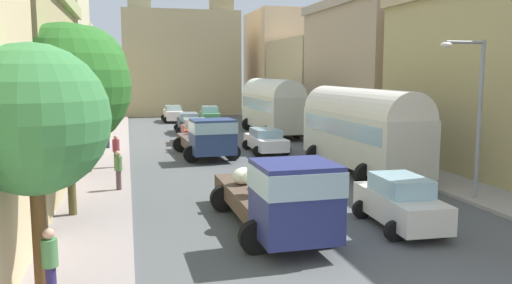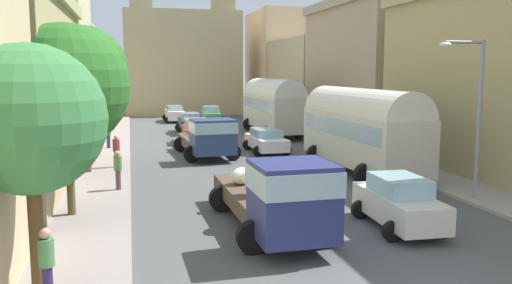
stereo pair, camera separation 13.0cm
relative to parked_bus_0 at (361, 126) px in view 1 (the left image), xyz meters
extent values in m
plane|color=#4C4F51|center=(-4.72, 11.99, -2.25)|extent=(154.00, 154.00, 0.00)
cube|color=gray|center=(-11.97, 11.99, -2.18)|extent=(2.50, 70.00, 0.14)
cube|color=gray|center=(2.53, 11.99, -2.18)|extent=(2.50, 70.00, 0.14)
cube|color=tan|center=(-15.61, 0.52, 1.54)|extent=(4.76, 13.49, 7.57)
cube|color=beige|center=(-15.29, 12.76, 4.51)|extent=(4.13, 10.08, 13.52)
cube|color=#C7C18F|center=(-15.80, 25.48, 1.99)|extent=(5.14, 13.90, 8.48)
cube|color=beige|center=(-15.31, 39.13, 1.56)|extent=(4.17, 12.75, 7.63)
cube|color=tan|center=(6.56, -1.18, 1.94)|extent=(5.58, 12.81, 8.39)
cube|color=tan|center=(6.55, 12.73, 2.44)|extent=(5.56, 13.03, 9.37)
cube|color=tan|center=(6.55, 12.73, 7.45)|extent=(6.11, 13.03, 0.65)
cube|color=tan|center=(6.18, 25.51, 1.71)|extent=(4.81, 11.89, 7.92)
cube|color=#DAB78D|center=(6.20, 37.32, 3.65)|extent=(4.85, 10.38, 11.79)
cube|color=tan|center=(-4.72, 37.39, 3.48)|extent=(12.77, 6.62, 11.45)
cube|color=tan|center=(-9.20, 35.73, 5.54)|extent=(2.38, 2.38, 15.58)
cube|color=tan|center=(-0.25, 35.73, 5.54)|extent=(2.38, 2.38, 15.58)
cube|color=beige|center=(0.00, 0.00, -0.55)|extent=(2.54, 9.26, 2.40)
cylinder|color=silver|center=(0.00, 0.00, 0.65)|extent=(2.49, 9.07, 2.32)
cube|color=#99B7C6|center=(0.00, 0.00, -0.02)|extent=(2.57, 8.52, 0.77)
cylinder|color=black|center=(-1.18, 2.84, -1.75)|extent=(1.00, 0.35, 1.00)
cylinder|color=black|center=(1.07, 2.88, -1.75)|extent=(1.00, 0.35, 1.00)
cylinder|color=black|center=(-1.07, -2.88, -1.75)|extent=(1.00, 0.35, 1.00)
cylinder|color=black|center=(1.18, -2.84, -1.75)|extent=(1.00, 0.35, 1.00)
cube|color=beige|center=(0.05, 15.96, -0.46)|extent=(2.44, 9.93, 2.58)
cylinder|color=silver|center=(0.05, 15.96, 0.83)|extent=(2.39, 9.73, 2.39)
cube|color=#99B7C6|center=(0.05, 15.96, 0.11)|extent=(2.49, 9.13, 0.83)
cylinder|color=black|center=(-1.11, 19.04, -1.75)|extent=(1.00, 0.35, 1.00)
cylinder|color=black|center=(1.20, 19.04, -1.75)|extent=(1.00, 0.35, 1.00)
cylinder|color=black|center=(-1.11, 12.88, -1.75)|extent=(1.00, 0.35, 1.00)
cylinder|color=black|center=(1.20, 12.88, -1.75)|extent=(1.00, 0.35, 1.00)
cube|color=navy|center=(-6.55, -9.92, -0.79)|extent=(2.07, 2.08, 2.02)
cube|color=#99B7C6|center=(-6.55, -9.92, -0.22)|extent=(2.12, 2.17, 0.65)
cube|color=brown|center=(-6.60, -6.28, -1.53)|extent=(2.13, 5.27, 0.55)
ellipsoid|color=silver|center=(-7.00, -5.61, -0.96)|extent=(1.07, 1.06, 0.58)
ellipsoid|color=beige|center=(-6.27, -7.23, -1.00)|extent=(0.99, 1.00, 0.50)
ellipsoid|color=beige|center=(-6.29, -7.92, -1.03)|extent=(0.87, 0.75, 0.44)
ellipsoid|color=beige|center=(-7.05, -7.36, -0.66)|extent=(0.94, 1.06, 0.49)
ellipsoid|color=beige|center=(-6.17, -6.33, -0.64)|extent=(1.11, 1.09, 0.51)
cylinder|color=black|center=(-5.53, -9.65, -1.80)|extent=(0.90, 0.31, 0.90)
cylinder|color=black|center=(-7.57, -9.69, -1.80)|extent=(0.90, 0.31, 0.90)
cylinder|color=black|center=(-5.60, -5.28, -1.80)|extent=(0.90, 0.32, 0.90)
cylinder|color=black|center=(-7.64, -5.31, -1.80)|extent=(0.90, 0.32, 0.90)
cube|color=navy|center=(-6.38, 4.62, -0.87)|extent=(2.35, 2.01, 1.86)
cube|color=#99B7C6|center=(-6.38, 4.62, -0.35)|extent=(2.39, 2.09, 0.59)
cube|color=#4F3F3B|center=(-6.56, 7.83, -1.53)|extent=(2.49, 4.66, 0.55)
ellipsoid|color=silver|center=(-6.48, 6.88, -1.00)|extent=(0.73, 0.90, 0.51)
ellipsoid|color=silver|center=(-6.56, 8.61, -0.97)|extent=(0.99, 0.95, 0.55)
ellipsoid|color=beige|center=(-6.84, 9.23, -0.96)|extent=(1.02, 1.06, 0.59)
ellipsoid|color=beige|center=(-6.49, 7.58, -0.55)|extent=(0.92, 1.05, 0.59)
ellipsoid|color=silver|center=(-6.35, 8.47, -0.58)|extent=(0.88, 0.73, 0.56)
cylinder|color=black|center=(-5.27, 4.86, -1.80)|extent=(0.90, 0.31, 0.90)
cylinder|color=black|center=(-7.51, 4.74, -1.80)|extent=(0.90, 0.31, 0.90)
cylinder|color=black|center=(-5.49, 8.71, -1.80)|extent=(0.90, 0.31, 0.90)
cylinder|color=black|center=(-7.73, 8.59, -1.80)|extent=(0.90, 0.31, 0.90)
cube|color=#AF3324|center=(-6.34, 12.29, -1.57)|extent=(1.91, 4.38, 0.82)
cube|color=#A4C3C3|center=(-6.34, 12.29, -0.87)|extent=(1.61, 2.31, 0.57)
cylinder|color=black|center=(-5.56, 10.91, -1.95)|extent=(0.60, 0.21, 0.60)
cylinder|color=black|center=(-7.26, 11.00, -1.95)|extent=(0.60, 0.21, 0.60)
cylinder|color=black|center=(-5.43, 13.58, -1.95)|extent=(0.60, 0.21, 0.60)
cylinder|color=black|center=(-7.13, 13.66, -1.95)|extent=(0.60, 0.21, 0.60)
cube|color=#212C32|center=(-6.10, 18.30, -1.56)|extent=(1.72, 4.39, 0.85)
cube|color=#93B0CF|center=(-6.10, 18.30, -0.89)|extent=(1.46, 2.30, 0.48)
cylinder|color=black|center=(-5.35, 16.93, -1.95)|extent=(0.60, 0.21, 0.60)
cylinder|color=black|center=(-6.93, 16.98, -1.95)|extent=(0.60, 0.21, 0.60)
cylinder|color=black|center=(-5.27, 19.62, -1.95)|extent=(0.60, 0.21, 0.60)
cylinder|color=black|center=(-6.85, 19.67, -1.95)|extent=(0.60, 0.21, 0.60)
cube|color=silver|center=(-6.48, 27.93, -1.56)|extent=(1.60, 4.39, 0.84)
cube|color=#9CBEBE|center=(-6.48, 27.93, -0.91)|extent=(1.39, 2.29, 0.46)
cylinder|color=black|center=(-5.69, 26.58, -1.95)|extent=(0.60, 0.21, 0.60)
cylinder|color=black|center=(-7.26, 26.57, -1.95)|extent=(0.60, 0.21, 0.60)
cylinder|color=black|center=(-5.71, 29.30, -1.95)|extent=(0.60, 0.21, 0.60)
cylinder|color=black|center=(-7.27, 29.29, -1.95)|extent=(0.60, 0.21, 0.60)
cube|color=silver|center=(-2.64, -8.49, -1.57)|extent=(1.70, 3.95, 0.81)
cube|color=#93BECC|center=(-2.64, -8.49, -0.89)|extent=(1.43, 2.08, 0.55)
cylinder|color=black|center=(-3.34, -7.25, -1.95)|extent=(0.60, 0.21, 0.60)
cylinder|color=black|center=(-1.83, -7.33, -1.95)|extent=(0.60, 0.21, 0.60)
cylinder|color=black|center=(-3.46, -9.66, -1.95)|extent=(0.60, 0.21, 0.60)
cylinder|color=black|center=(-1.95, -9.73, -1.95)|extent=(0.60, 0.21, 0.60)
cube|color=silver|center=(-2.75, 7.21, -1.64)|extent=(1.73, 4.33, 0.69)
cube|color=#90B5C4|center=(-2.75, 7.21, -1.05)|extent=(1.51, 2.26, 0.48)
cylinder|color=black|center=(-3.61, 8.55, -1.95)|extent=(0.60, 0.21, 0.60)
cylinder|color=black|center=(-1.92, 8.56, -1.95)|extent=(0.60, 0.21, 0.60)
cylinder|color=black|center=(-3.59, 5.87, -1.95)|extent=(0.60, 0.21, 0.60)
cylinder|color=black|center=(-1.90, 5.88, -1.95)|extent=(0.60, 0.21, 0.60)
cube|color=#488B56|center=(-3.32, 25.28, -1.59)|extent=(1.73, 3.79, 0.77)
cube|color=#95BFD1|center=(-3.32, 25.28, -0.91)|extent=(1.47, 1.99, 0.59)
cylinder|color=black|center=(-4.05, 26.47, -1.95)|extent=(0.60, 0.21, 0.60)
cylinder|color=black|center=(-2.48, 26.40, -1.95)|extent=(0.60, 0.21, 0.60)
cylinder|color=black|center=(-4.15, 24.16, -1.95)|extent=(0.60, 0.21, 0.60)
cylinder|color=black|center=(-2.58, 24.10, -1.95)|extent=(0.60, 0.21, 0.60)
cylinder|color=#447A48|center=(-12.36, -12.03, -1.00)|extent=(0.45, 0.45, 0.56)
sphere|color=tan|center=(-12.36, -12.03, -0.60)|extent=(0.23, 0.23, 0.23)
cylinder|color=#2B313D|center=(-12.01, 10.38, -2.18)|extent=(0.19, 0.19, 0.14)
cylinder|color=#2B313D|center=(-12.01, 10.38, -1.70)|extent=(0.29, 0.29, 0.81)
cylinder|color=#4C6E54|center=(-12.01, 10.38, -1.02)|extent=(0.45, 0.45, 0.55)
sphere|color=tan|center=(-12.01, 10.38, -0.64)|extent=(0.21, 0.21, 0.21)
cylinder|color=brown|center=(-11.19, -1.59, -2.18)|extent=(0.18, 0.18, 0.14)
cylinder|color=brown|center=(-11.19, -1.59, -1.72)|extent=(0.26, 0.26, 0.78)
cylinder|color=#537C44|center=(-11.19, -1.59, -1.04)|extent=(0.40, 0.40, 0.58)
sphere|color=tan|center=(-11.19, -1.59, -0.64)|extent=(0.22, 0.22, 0.22)
cylinder|color=slate|center=(-12.12, 13.43, -2.18)|extent=(0.19, 0.19, 0.14)
cylinder|color=slate|center=(-12.12, 13.43, -1.68)|extent=(0.31, 0.31, 0.86)
cylinder|color=#9C2C3C|center=(-12.12, 13.43, -0.95)|extent=(0.48, 0.48, 0.59)
sphere|color=tan|center=(-12.12, 13.43, -0.55)|extent=(0.21, 0.21, 0.21)
cylinder|color=#1C2D45|center=(-11.37, 3.55, -2.18)|extent=(0.19, 0.19, 0.14)
cylinder|color=#1C2D45|center=(-11.37, 3.55, -1.72)|extent=(0.28, 0.28, 0.78)
cylinder|color=maroon|center=(-11.37, 3.55, -1.03)|extent=(0.42, 0.42, 0.60)
sphere|color=tan|center=(-11.37, 3.55, -0.63)|extent=(0.21, 0.21, 0.21)
cylinder|color=gray|center=(1.78, -6.19, 0.73)|extent=(0.16, 0.16, 5.97)
cylinder|color=gray|center=(1.01, -6.19, 3.62)|extent=(1.53, 0.11, 0.11)
ellipsoid|color=silver|center=(0.25, -6.19, 3.52)|extent=(0.44, 0.28, 0.20)
cylinder|color=brown|center=(-12.62, -11.45, -0.89)|extent=(0.30, 0.30, 2.72)
sphere|color=#377A3F|center=(-12.62, -11.45, 1.63)|extent=(3.09, 3.09, 3.09)
cylinder|color=brown|center=(-12.62, -4.99, -0.83)|extent=(0.26, 0.26, 2.84)
sphere|color=#296624|center=(-12.62, -4.99, 2.11)|extent=(4.06, 4.06, 4.06)
cylinder|color=brown|center=(-12.62, 2.58, -0.47)|extent=(0.25, 0.25, 3.56)
sphere|color=#2E6B28|center=(-12.62, 2.58, 2.76)|extent=(3.86, 3.86, 3.86)
camera|label=1|loc=(-10.77, -22.65, 2.58)|focal=36.47mm
camera|label=2|loc=(-10.64, -22.69, 2.58)|focal=36.47mm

